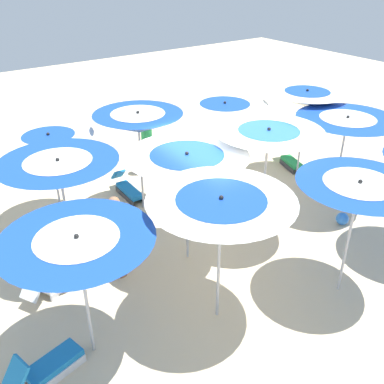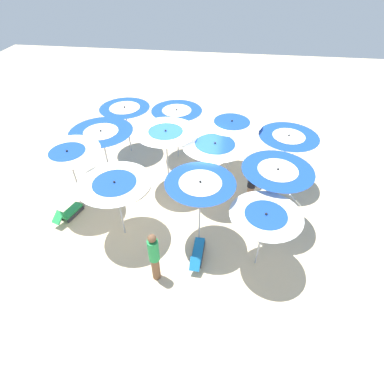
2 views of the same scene
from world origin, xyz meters
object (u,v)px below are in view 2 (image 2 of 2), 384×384
object	(u,v)px
beach_umbrella_4	(166,136)
lounger_0	(297,179)
beach_umbrella_10	(277,175)
beachgoer_1	(252,184)
lounger_2	(198,253)
beach_umbrella_7	(215,148)
beachgoer_0	(154,256)
beach_umbrella_9	(288,140)
beach_ball	(129,169)
lounger_1	(69,212)
lounger_3	(281,209)
beach_umbrella_6	(232,126)
beach_umbrella_1	(102,136)
beach_umbrella_2	(69,157)
beach_umbrella_11	(265,219)
beach_umbrella_8	(200,188)
beach_umbrella_5	(115,187)
beach_umbrella_0	(125,112)
beach_umbrella_3	(177,115)

from	to	relation	value
beach_umbrella_4	lounger_0	world-z (taller)	beach_umbrella_4
beach_umbrella_10	beachgoer_1	distance (m)	1.58
beach_umbrella_4	lounger_2	bearing A→B (deg)	115.03
beach_umbrella_7	beachgoer_0	size ratio (longest dim) A/B	1.29
beach_umbrella_9	beach_ball	bearing A→B (deg)	0.62
beach_umbrella_10	lounger_1	distance (m)	7.14
lounger_3	beach_umbrella_10	bearing A→B (deg)	15.77
beachgoer_1	beach_umbrella_7	bearing A→B (deg)	143.37
beach_umbrella_6	beachgoer_1	size ratio (longest dim) A/B	1.36
lounger_0	beachgoer_0	world-z (taller)	beachgoer_0
beach_umbrella_1	beach_umbrella_2	distance (m)	1.70
beach_umbrella_11	lounger_0	world-z (taller)	beach_umbrella_11
beach_umbrella_6	beachgoer_0	size ratio (longest dim) A/B	1.30
beach_umbrella_6	beach_umbrella_8	world-z (taller)	beach_umbrella_8
beach_umbrella_5	beach_umbrella_6	xyz separation A→B (m)	(-3.25, -3.92, 0.12)
beach_umbrella_11	beach_umbrella_0	bearing A→B (deg)	-45.18
beach_umbrella_5	lounger_1	distance (m)	2.84
beach_ball	lounger_1	bearing A→B (deg)	65.66
beach_umbrella_10	beachgoer_0	world-z (taller)	beach_umbrella_10
beach_umbrella_2	lounger_0	xyz separation A→B (m)	(-7.90, -2.46, -1.99)
beach_umbrella_0	beach_umbrella_7	xyz separation A→B (m)	(-3.96, 2.61, 0.20)
beachgoer_1	beach_umbrella_11	bearing A→B (deg)	-111.70
beach_umbrella_6	beach_umbrella_11	world-z (taller)	beach_umbrella_6
beach_umbrella_7	lounger_0	bearing A→B (deg)	-160.19
beach_umbrella_4	beach_umbrella_6	size ratio (longest dim) A/B	1.07
beach_umbrella_5	lounger_3	xyz separation A→B (m)	(-5.25, -1.64, -1.79)
beach_umbrella_6	beachgoer_1	world-z (taller)	beach_umbrella_6
lounger_3	beach_ball	bearing A→B (deg)	-43.95
beach_umbrella_3	beach_umbrella_7	size ratio (longest dim) A/B	0.98
beach_umbrella_8	lounger_1	bearing A→B (deg)	-5.46
beach_umbrella_8	lounger_2	xyz separation A→B (m)	(-0.03, 0.72, -1.99)
beach_umbrella_1	beach_umbrella_11	distance (m)	6.58
beach_umbrella_2	beach_umbrella_8	bearing A→B (deg)	167.32
beach_ball	beach_umbrella_3	bearing A→B (deg)	-143.61
beach_umbrella_9	beach_umbrella_3	bearing A→B (deg)	-17.00
lounger_0	lounger_2	size ratio (longest dim) A/B	0.92
beach_umbrella_0	beach_umbrella_5	bearing A→B (deg)	103.99
beach_umbrella_4	beach_umbrella_5	bearing A→B (deg)	68.66
beach_umbrella_8	beachgoer_0	size ratio (longest dim) A/B	1.35
lounger_1	beachgoer_0	distance (m)	4.18
beach_umbrella_10	beach_ball	world-z (taller)	beach_umbrella_10
beach_ball	beach_umbrella_1	bearing A→B (deg)	52.53
lounger_0	beach_umbrella_10	bearing A→B (deg)	46.36
beach_umbrella_4	lounger_1	bearing A→B (deg)	33.68
beach_umbrella_4	beach_ball	world-z (taller)	beach_umbrella_4
beach_umbrella_6	beach_ball	size ratio (longest dim) A/B	8.16
beach_umbrella_10	beach_ball	xyz separation A→B (m)	(5.57, -2.21, -1.92)
beach_umbrella_4	beachgoer_1	distance (m)	3.45
lounger_2	beachgoer_1	world-z (taller)	beachgoer_1
beach_umbrella_0	beachgoer_1	xyz separation A→B (m)	(-5.35, 2.88, -1.02)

